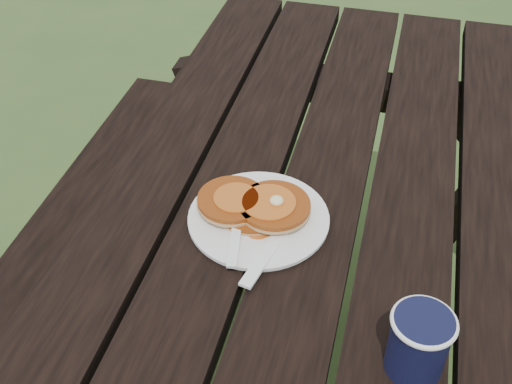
# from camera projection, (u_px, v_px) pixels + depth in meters

# --- Properties ---
(plate) EXTENTS (0.22, 0.22, 0.01)m
(plate) POSITION_uv_depth(u_px,v_px,m) (259.00, 219.00, 1.04)
(plate) COLOR white
(plate) RESTS_ON picnic_table
(pancake_stack) EXTENTS (0.18, 0.12, 0.04)m
(pancake_stack) POSITION_uv_depth(u_px,v_px,m) (254.00, 205.00, 1.04)
(pancake_stack) COLOR #8E3D10
(pancake_stack) RESTS_ON plate
(knife) EXTENTS (0.06, 0.18, 0.00)m
(knife) POSITION_uv_depth(u_px,v_px,m) (271.00, 247.00, 0.98)
(knife) COLOR white
(knife) RESTS_ON plate
(fork) EXTENTS (0.06, 0.16, 0.01)m
(fork) POSITION_uv_depth(u_px,v_px,m) (235.00, 241.00, 0.99)
(fork) COLOR white
(fork) RESTS_ON plate
(coffee_cup) EXTENTS (0.08, 0.08, 0.10)m
(coffee_cup) POSITION_uv_depth(u_px,v_px,m) (419.00, 341.00, 0.80)
(coffee_cup) COLOR black
(coffee_cup) RESTS_ON picnic_table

